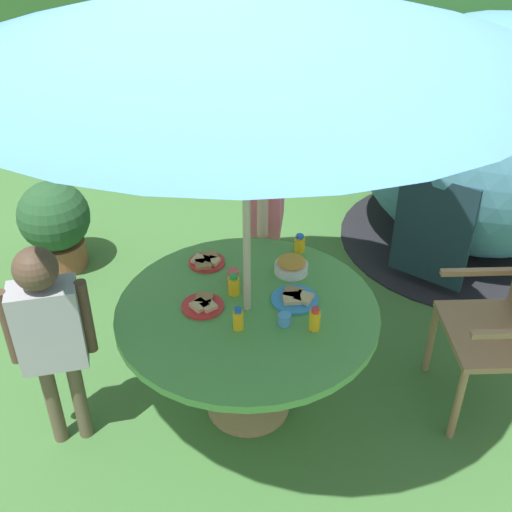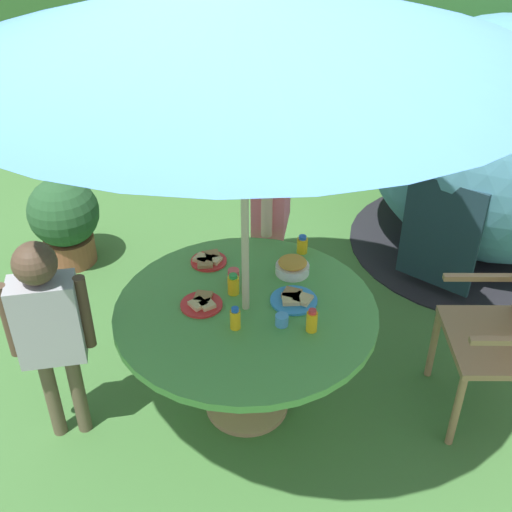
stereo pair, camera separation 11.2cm
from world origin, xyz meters
name	(u,v)px [view 1 (the left image)]	position (x,y,z in m)	size (l,w,h in m)	color
ground_plane	(248,407)	(0.00, 0.00, -0.01)	(10.00, 10.00, 0.02)	#3D6B33
hedge_backdrop	(388,82)	(0.00, 3.16, 0.84)	(9.00, 0.70, 1.68)	#285623
garden_table	(248,325)	(0.00, 0.00, 0.58)	(1.30, 1.30, 0.69)	tan
patio_umbrella	(245,12)	(0.00, 0.00, 2.08)	(2.35, 2.35, 2.23)	#B7AD8C
wooden_chair	(510,321)	(1.22, 0.55, 0.56)	(0.62, 0.67, 0.96)	#93704C
dome_tent	(485,140)	(0.89, 2.20, 0.83)	(2.30, 2.30, 1.68)	teal
potted_plant	(55,223)	(-1.77, 0.76, 0.36)	(0.50, 0.50, 0.66)	brown
child_in_pink_shirt	(266,188)	(-0.24, 0.88, 0.87)	(0.28, 0.45, 1.37)	#3F3F47
child_in_grey_shirt	(49,326)	(-0.77, -0.53, 0.74)	(0.34, 0.31, 1.16)	brown
snack_bowl	(291,265)	(0.10, 0.37, 0.73)	(0.18, 0.18, 0.09)	white
plate_near_left	(295,298)	(0.20, 0.15, 0.70)	(0.24, 0.24, 0.03)	#338CD8
plate_far_left	(203,305)	(-0.21, -0.07, 0.70)	(0.21, 0.21, 0.03)	red
plate_near_right	(206,261)	(-0.35, 0.27, 0.70)	(0.20, 0.20, 0.03)	red
juice_bottle_far_right	(300,244)	(0.07, 0.58, 0.73)	(0.06, 0.06, 0.11)	yellow
juice_bottle_center_front	(315,319)	(0.35, -0.03, 0.74)	(0.05, 0.05, 0.12)	yellow
juice_bottle_center_back	(238,319)	(0.02, -0.16, 0.74)	(0.05, 0.05, 0.12)	yellow
juice_bottle_mid_left	(234,285)	(-0.11, 0.08, 0.74)	(0.06, 0.06, 0.11)	yellow
cup_near	(233,276)	(-0.15, 0.18, 0.72)	(0.06, 0.06, 0.07)	#E04C47
cup_far	(284,319)	(0.21, -0.05, 0.71)	(0.06, 0.06, 0.06)	#4C99D8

